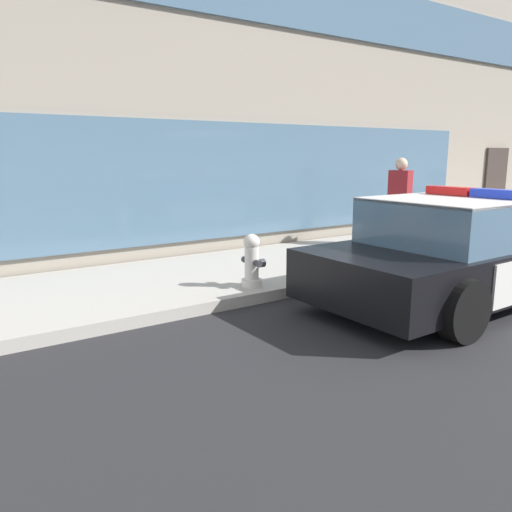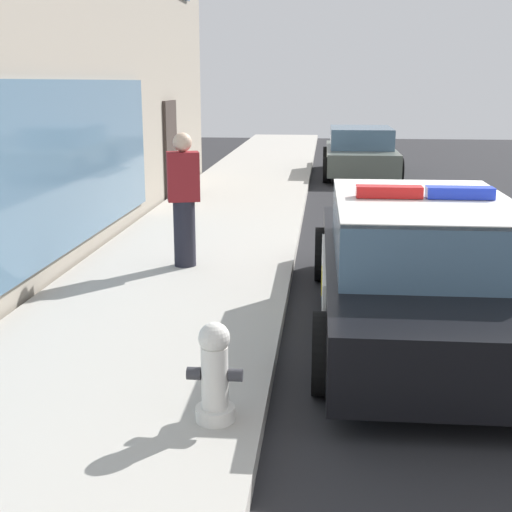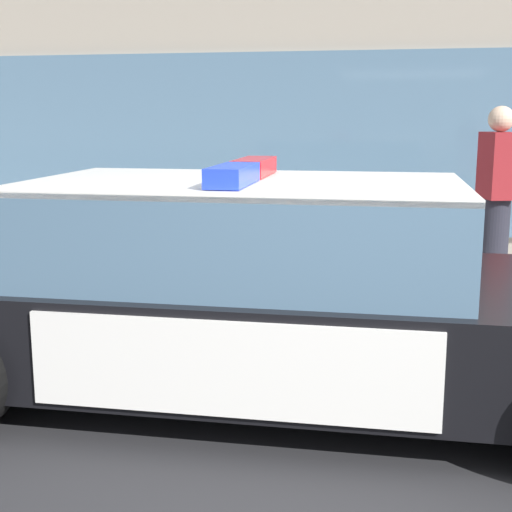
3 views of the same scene
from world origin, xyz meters
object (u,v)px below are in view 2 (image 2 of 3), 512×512
car_down_street (360,152)px  pedestrian_on_sidewalk (184,200)px  fire_hydrant (215,373)px  police_cruiser (418,265)px

car_down_street → pedestrian_on_sidewalk: (-10.46, 2.70, 0.38)m
fire_hydrant → car_down_street: size_ratio=0.16×
car_down_street → pedestrian_on_sidewalk: size_ratio=2.58×
police_cruiser → pedestrian_on_sidewalk: pedestrian_on_sidewalk is taller
police_cruiser → fire_hydrant: 3.00m
fire_hydrant → pedestrian_on_sidewalk: 4.36m
police_cruiser → pedestrian_on_sidewalk: bearing=57.3°
police_cruiser → car_down_street: police_cruiser is taller
police_cruiser → fire_hydrant: police_cruiser is taller
car_down_street → police_cruiser: bearing=179.8°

